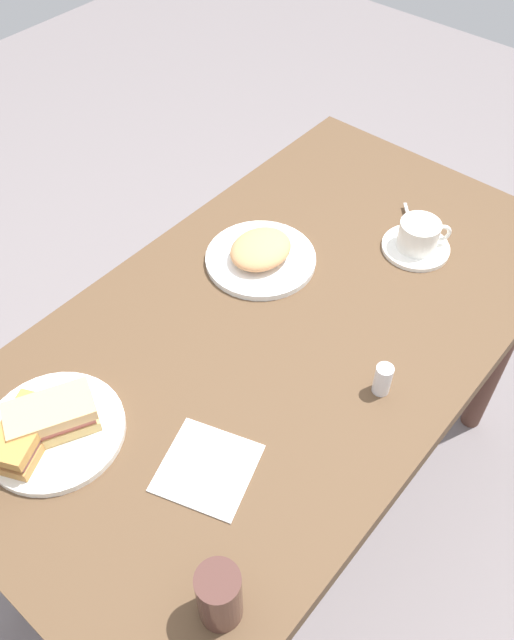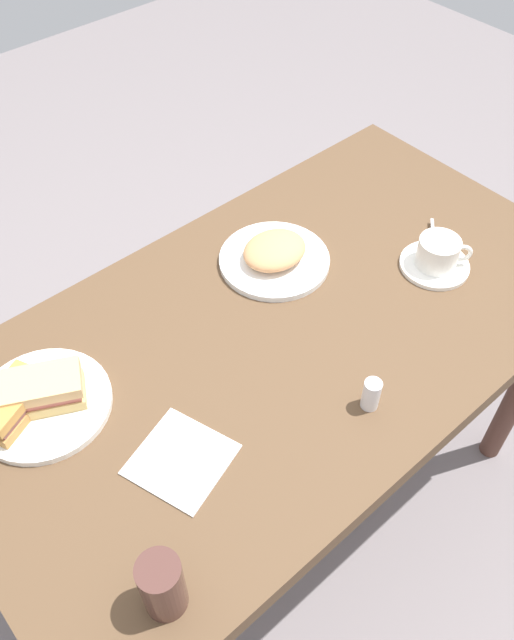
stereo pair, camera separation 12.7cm
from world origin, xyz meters
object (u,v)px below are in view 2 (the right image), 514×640
object	(u,v)px
sandwich_front	(40,390)
coffee_cup	(439,252)
sandwich_plate	(43,404)
salt_shaker	(371,394)
sandwich_back	(12,403)
side_plate	(274,260)
coffee_saucer	(434,265)
napkin	(181,459)
dining_table	(282,354)
spoon	(433,238)
drinking_glass	(162,586)

from	to	relation	value
sandwich_front	coffee_cup	distance (m)	0.84
sandwich_plate	salt_shaker	world-z (taller)	salt_shaker
sandwich_back	side_plate	distance (m)	0.61
sandwich_front	coffee_saucer	world-z (taller)	sandwich_front
sandwich_front	napkin	size ratio (longest dim) A/B	1.11
sandwich_plate	coffee_cup	bearing A→B (deg)	164.03
dining_table	coffee_saucer	distance (m)	0.38
salt_shaker	coffee_saucer	bearing A→B (deg)	-158.00
sandwich_plate	dining_table	bearing A→B (deg)	162.69
sandwich_front	coffee_cup	world-z (taller)	same
coffee_saucer	spoon	xyz separation A→B (m)	(-0.06, -0.05, 0.01)
salt_shaker	coffee_cup	bearing A→B (deg)	-158.21
napkin	drinking_glass	world-z (taller)	drinking_glass
coffee_cup	salt_shaker	size ratio (longest dim) A/B	1.51
salt_shaker	drinking_glass	distance (m)	0.48
sandwich_back	napkin	bearing A→B (deg)	122.52
coffee_saucer	spoon	bearing A→B (deg)	-138.69
sandwich_front	sandwich_back	xyz separation A→B (m)	(0.05, -0.01, -0.00)
sandwich_plate	sandwich_front	bearing A→B (deg)	-168.47
napkin	side_plate	bearing A→B (deg)	-150.07
sandwich_plate	coffee_saucer	world-z (taller)	sandwich_plate
coffee_cup	side_plate	xyz separation A→B (m)	(0.25, -0.24, -0.04)
salt_shaker	drinking_glass	size ratio (longest dim) A/B	0.54
napkin	salt_shaker	bearing A→B (deg)	157.56
salt_shaker	drinking_glass	xyz separation A→B (m)	(0.47, 0.04, 0.03)
dining_table	sandwich_plate	size ratio (longest dim) A/B	5.53
coffee_saucer	sandwich_front	bearing A→B (deg)	-16.07
spoon	sandwich_front	bearing A→B (deg)	-11.75
sandwich_back	coffee_cup	bearing A→B (deg)	164.16
side_plate	coffee_saucer	bearing A→B (deg)	136.71
spoon	coffee_cup	bearing A→B (deg)	42.49
sandwich_back	side_plate	world-z (taller)	sandwich_back
sandwich_plate	spoon	world-z (taller)	spoon
side_plate	salt_shaker	size ratio (longest dim) A/B	3.63
drinking_glass	coffee_cup	bearing A→B (deg)	-167.59
sandwich_front	sandwich_plate	bearing A→B (deg)	11.53
dining_table	drinking_glass	size ratio (longest dim) A/B	11.09
sandwich_plate	side_plate	world-z (taller)	same
coffee_cup	side_plate	distance (m)	0.35
sandwich_plate	drinking_glass	size ratio (longest dim) A/B	2.00
coffee_cup	napkin	bearing A→B (deg)	1.33
spoon	drinking_glass	distance (m)	0.94
salt_shaker	dining_table	bearing A→B (deg)	-92.79
napkin	spoon	bearing A→B (deg)	-174.71
spoon	napkin	world-z (taller)	spoon
sandwich_plate	salt_shaker	bearing A→B (deg)	139.17
sandwich_plate	napkin	bearing A→B (deg)	115.82
dining_table	sandwich_back	xyz separation A→B (m)	(0.50, -0.15, 0.13)
napkin	drinking_glass	xyz separation A→B (m)	(0.15, 0.17, 0.06)
spoon	coffee_saucer	bearing A→B (deg)	41.31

